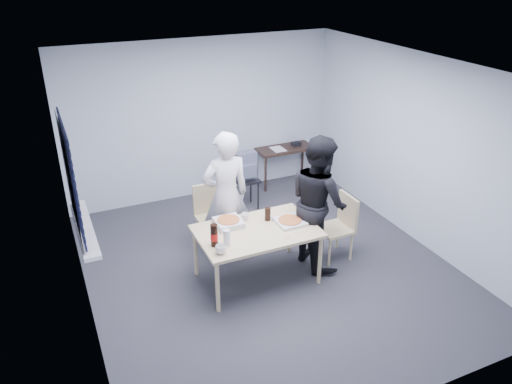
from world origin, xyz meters
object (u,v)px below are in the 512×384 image
chair_far (210,211)px  soda_bottle (214,236)px  dining_table (257,234)px  stool (246,185)px  mug_a (221,249)px  chair_right (341,222)px  person_white (226,196)px  backpack (246,166)px  person_black (318,202)px  mug_b (245,217)px  side_table (285,152)px

chair_far → soda_bottle: 1.27m
dining_table → chair_far: (-0.23, 1.05, -0.14)m
stool → mug_a: mug_a is taller
chair_right → stool: (-0.59, 1.82, -0.11)m
person_white → dining_table: bearing=100.7°
person_white → backpack: (0.79, 1.15, -0.15)m
person_black → mug_b: 0.95m
side_table → person_white: bearing=-135.4°
side_table → mug_b: bearing=-127.8°
side_table → soda_bottle: soda_bottle is taller
mug_a → dining_table: bearing=27.4°
side_table → person_black: bearing=-107.9°
person_white → backpack: person_white is taller
side_table → stool: size_ratio=1.96×
mug_b → dining_table: bearing=-84.3°
stool → chair_right: bearing=-72.2°
chair_far → mug_a: (-0.35, -1.35, 0.25)m
stool → soda_bottle: bearing=-122.1°
mug_a → stool: bearing=60.2°
side_table → stool: 1.19m
person_white → mug_b: bearing=104.1°
backpack → soda_bottle: soda_bottle is taller
person_white → stool: (0.79, 1.17, -0.48)m
stool → side_table: bearing=31.0°
chair_far → person_black: bearing=-41.4°
stool → soda_bottle: 2.38m
chair_right → soda_bottle: size_ratio=3.22×
soda_bottle → chair_far: bearing=73.0°
stool → backpack: size_ratio=1.14×
side_table → mug_a: 3.57m
backpack → mug_a: size_ratio=3.66×
mug_a → soda_bottle: 0.20m
chair_right → person_black: size_ratio=0.50×
dining_table → chair_far: size_ratio=1.64×
chair_right → dining_table: bearing=-178.2°
chair_far → chair_right: (1.47, -1.01, 0.00)m
dining_table → mug_b: mug_b is taller
dining_table → mug_b: 0.31m
dining_table → mug_a: 0.66m
person_black → soda_bottle: (-1.48, -0.18, -0.04)m
mug_a → soda_bottle: size_ratio=0.45×
side_table → soda_bottle: 3.44m
chair_right → mug_b: size_ratio=8.90×
person_black → mug_a: (-1.47, -0.36, -0.13)m
mug_a → chair_far: bearing=75.5°
mug_b → mug_a: bearing=-133.3°
side_table → mug_a: bearing=-129.1°
chair_right → person_black: (-0.36, 0.02, 0.37)m
person_white → soda_bottle: bearing=60.6°
chair_far → side_table: chair_far is taller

